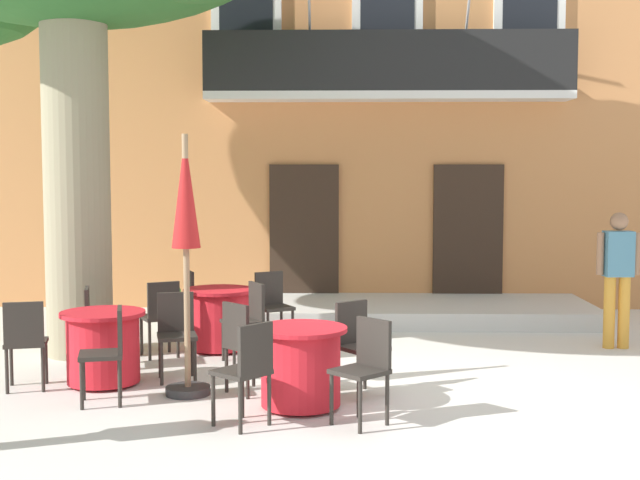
% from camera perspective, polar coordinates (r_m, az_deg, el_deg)
% --- Properties ---
extents(ground_plane, '(120.00, 120.00, 0.00)m').
position_cam_1_polar(ground_plane, '(8.87, 4.78, -9.71)').
color(ground_plane, silver).
extents(building_facade, '(13.00, 5.09, 7.50)m').
position_cam_1_polar(building_facade, '(15.66, 4.08, 10.29)').
color(building_facade, '#CC844C').
rests_on(building_facade, ground).
extents(entrance_step_platform, '(5.94, 2.02, 0.25)m').
position_cam_1_polar(entrance_step_platform, '(12.76, 4.62, -4.73)').
color(entrance_step_platform, silver).
rests_on(entrance_step_platform, ground).
extents(cafe_table_near_tree, '(0.86, 0.86, 0.76)m').
position_cam_1_polar(cafe_table_near_tree, '(9.11, -14.26, -6.93)').
color(cafe_table_near_tree, red).
rests_on(cafe_table_near_tree, ground).
extents(cafe_chair_near_tree_0, '(0.49, 0.49, 0.91)m').
position_cam_1_polar(cafe_chair_near_tree_0, '(9.17, -9.55, -5.90)').
color(cafe_chair_near_tree_0, '#2D2823').
rests_on(cafe_chair_near_tree_0, ground).
extents(cafe_chair_near_tree_1, '(0.49, 0.49, 0.91)m').
position_cam_1_polar(cafe_chair_near_tree_1, '(9.82, -14.64, -5.29)').
color(cafe_chair_near_tree_1, '#2D2823').
rests_on(cafe_chair_near_tree_1, ground).
extents(cafe_chair_near_tree_2, '(0.49, 0.49, 0.91)m').
position_cam_1_polar(cafe_chair_near_tree_2, '(9.06, -19.07, -6.22)').
color(cafe_chair_near_tree_2, '#2D2823').
rests_on(cafe_chair_near_tree_2, ground).
extents(cafe_chair_near_tree_3, '(0.48, 0.48, 0.91)m').
position_cam_1_polar(cafe_chair_near_tree_3, '(8.34, -13.90, -7.02)').
color(cafe_chair_near_tree_3, '#2D2823').
rests_on(cafe_chair_near_tree_3, ground).
extents(cafe_table_middle, '(0.86, 0.86, 0.76)m').
position_cam_1_polar(cafe_table_middle, '(10.57, -6.76, -5.23)').
color(cafe_table_middle, red).
rests_on(cafe_table_middle, ground).
extents(cafe_chair_middle_0, '(0.54, 0.54, 0.91)m').
position_cam_1_polar(cafe_chair_middle_0, '(10.90, -3.21, -4.17)').
color(cafe_chair_middle_0, '#2D2823').
rests_on(cafe_chair_middle_0, ground).
extents(cafe_chair_middle_1, '(0.53, 0.53, 0.91)m').
position_cam_1_polar(cafe_chair_middle_1, '(11.24, -8.20, -3.94)').
color(cafe_chair_middle_1, '#2D2823').
rests_on(cafe_chair_middle_1, ground).
extents(cafe_chair_middle_2, '(0.54, 0.54, 0.91)m').
position_cam_1_polar(cafe_chair_middle_2, '(10.24, -10.55, -4.81)').
color(cafe_chair_middle_2, '#2D2823').
rests_on(cafe_chair_middle_2, ground).
extents(cafe_chair_middle_3, '(0.54, 0.54, 0.91)m').
position_cam_1_polar(cafe_chair_middle_3, '(9.89, -4.80, -5.09)').
color(cafe_chair_middle_3, '#2D2823').
rests_on(cafe_chair_middle_3, ground).
extents(cafe_table_front, '(0.86, 0.86, 0.76)m').
position_cam_1_polar(cafe_table_front, '(7.98, -1.30, -8.41)').
color(cafe_table_front, red).
rests_on(cafe_table_front, ground).
extents(cafe_chair_front_0, '(0.56, 0.56, 0.91)m').
position_cam_1_polar(cafe_chair_front_0, '(8.46, 2.55, -6.72)').
color(cafe_chair_front_0, '#2D2823').
rests_on(cafe_chair_front_0, ground).
extents(cafe_chair_front_1, '(0.57, 0.57, 0.91)m').
position_cam_1_polar(cafe_chair_front_1, '(8.47, -5.07, -6.72)').
color(cafe_chair_front_1, '#2D2823').
rests_on(cafe_chair_front_1, ground).
extents(cafe_chair_front_2, '(0.56, 0.56, 0.91)m').
position_cam_1_polar(cafe_chair_front_2, '(7.38, -4.88, -8.41)').
color(cafe_chair_front_2, '#2D2823').
rests_on(cafe_chair_front_2, ground).
extents(cafe_chair_front_3, '(0.57, 0.57, 0.91)m').
position_cam_1_polar(cafe_chair_front_3, '(7.49, 3.05, -8.22)').
color(cafe_chair_front_3, '#2D2823').
rests_on(cafe_chair_front_3, ground).
extents(cafe_umbrella, '(0.44, 0.44, 2.55)m').
position_cam_1_polar(cafe_umbrella, '(8.37, -8.93, 0.96)').
color(cafe_umbrella, '#997A56').
rests_on(cafe_umbrella, ground).
extents(ground_planter_left, '(0.39, 0.39, 0.52)m').
position_cam_1_polar(ground_planter_left, '(13.10, -10.09, -3.81)').
color(ground_planter_left, '#47423D').
rests_on(ground_planter_left, ground).
extents(pedestrian_mid_plaza, '(0.53, 0.24, 1.69)m').
position_cam_1_polar(pedestrian_mid_plaza, '(11.17, 19.24, -2.01)').
color(pedestrian_mid_plaza, gold).
rests_on(pedestrian_mid_plaza, ground).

